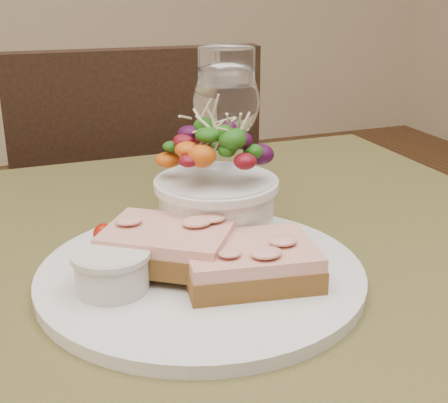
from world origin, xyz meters
name	(u,v)px	position (x,y,z in m)	size (l,w,h in m)	color
cafe_table	(217,356)	(0.00, 0.00, 0.65)	(0.80, 0.80, 0.75)	#413D1B
chair_far	(136,323)	(0.06, 0.67, 0.29)	(0.45, 0.45, 0.90)	black
dinner_plate	(201,274)	(-0.02, -0.02, 0.76)	(0.30, 0.30, 0.01)	silver
sandwich_front	(250,262)	(0.01, -0.05, 0.78)	(0.13, 0.10, 0.03)	#523016
sandwich_back	(168,245)	(-0.05, -0.01, 0.79)	(0.14, 0.13, 0.03)	#523016
ramekin	(111,268)	(-0.11, -0.03, 0.78)	(0.06, 0.06, 0.04)	beige
salad_bowl	(216,181)	(0.02, 0.05, 0.82)	(0.12, 0.12, 0.13)	silver
garnish	(113,234)	(-0.09, 0.07, 0.77)	(0.05, 0.04, 0.02)	#0E370A
wine_glass	(226,106)	(0.07, 0.15, 0.87)	(0.08, 0.08, 0.18)	white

